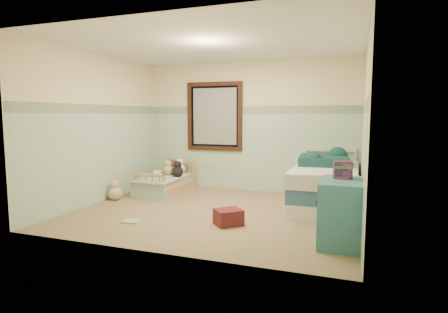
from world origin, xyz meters
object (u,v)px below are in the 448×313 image
(twin_bed_frame, at_px, (325,201))
(plush_floor_tan, at_px, (115,193))
(floor_book, at_px, (131,221))
(toddler_bed_frame, at_px, (166,188))
(plush_floor_cream, at_px, (157,184))
(red_pillow, at_px, (228,217))
(dresser, at_px, (341,212))

(twin_bed_frame, bearing_deg, plush_floor_tan, -168.83)
(twin_bed_frame, xyz_separation_m, floor_book, (-2.45, -1.75, -0.10))
(toddler_bed_frame, distance_m, twin_bed_frame, 2.98)
(plush_floor_cream, relative_size, red_pillow, 0.83)
(toddler_bed_frame, xyz_separation_m, twin_bed_frame, (2.97, -0.21, 0.03))
(plush_floor_tan, distance_m, twin_bed_frame, 3.55)
(twin_bed_frame, relative_size, red_pillow, 5.48)
(toddler_bed_frame, relative_size, twin_bed_frame, 0.69)
(red_pillow, bearing_deg, twin_bed_frame, 51.06)
(plush_floor_cream, height_order, floor_book, plush_floor_cream)
(twin_bed_frame, xyz_separation_m, dresser, (0.31, -1.67, 0.26))
(plush_floor_cream, distance_m, plush_floor_tan, 0.97)
(red_pillow, bearing_deg, plush_floor_cream, 141.13)
(toddler_bed_frame, height_order, twin_bed_frame, twin_bed_frame)
(twin_bed_frame, distance_m, red_pillow, 1.82)
(plush_floor_cream, distance_m, dresser, 3.97)
(plush_floor_tan, xyz_separation_m, twin_bed_frame, (3.48, 0.69, -0.01))
(dresser, xyz_separation_m, floor_book, (-2.76, -0.08, -0.36))
(plush_floor_cream, bearing_deg, toddler_bed_frame, -3.94)
(dresser, bearing_deg, twin_bed_frame, 100.48)
(plush_floor_tan, bearing_deg, floor_book, -45.68)
(plush_floor_cream, xyz_separation_m, plush_floor_tan, (-0.31, -0.91, -0.02))
(toddler_bed_frame, height_order, dresser, dresser)
(toddler_bed_frame, relative_size, plush_floor_cream, 4.60)
(plush_floor_tan, bearing_deg, dresser, -14.47)
(plush_floor_tan, distance_m, dresser, 3.93)
(plush_floor_cream, relative_size, dresser, 0.38)
(toddler_bed_frame, bearing_deg, plush_floor_cream, 176.06)
(twin_bed_frame, height_order, floor_book, twin_bed_frame)
(plush_floor_cream, height_order, twin_bed_frame, plush_floor_cream)
(red_pillow, bearing_deg, floor_book, -165.62)
(dresser, relative_size, floor_book, 3.12)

